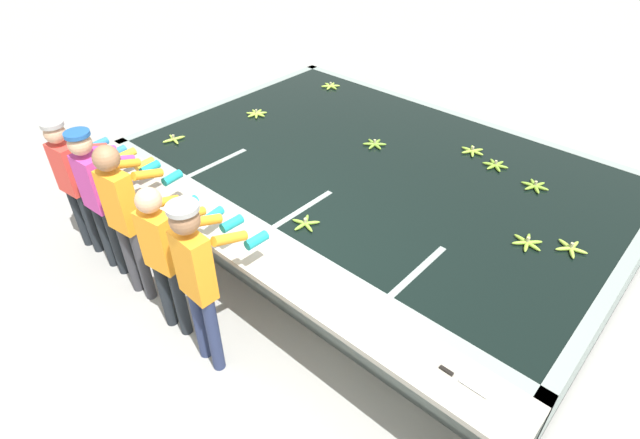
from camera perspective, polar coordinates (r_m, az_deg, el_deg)
ground_plane at (r=5.02m, az=-9.53°, el=-12.01°), size 80.00×80.00×0.00m
wash_tank at (r=5.92m, az=6.40°, el=2.79°), size 5.31×3.51×0.90m
work_ledge at (r=4.65m, az=-8.23°, el=-5.15°), size 5.31×0.45×0.90m
worker_0 at (r=5.90m, az=-26.36°, el=4.51°), size 0.46×0.73×1.58m
worker_1 at (r=5.42m, az=-24.00°, el=3.09°), size 0.43×0.73×1.66m
worker_2 at (r=4.96m, az=-21.40°, el=1.00°), size 0.46×0.74×1.72m
worker_3 at (r=4.51m, az=-17.35°, el=-3.31°), size 0.47×0.73×1.60m
worker_4 at (r=4.06m, az=-13.64°, el=-5.96°), size 0.42×0.73×1.72m
banana_bunch_floating_0 at (r=5.87m, az=19.39°, el=5.88°), size 0.28×0.28×0.08m
banana_bunch_floating_1 at (r=5.64m, az=23.34°, el=3.54°), size 0.28×0.27×0.08m
banana_bunch_floating_2 at (r=6.32m, az=-16.37°, el=8.80°), size 0.28×0.28×0.08m
banana_bunch_floating_3 at (r=6.00m, az=6.26°, el=8.57°), size 0.27×0.28×0.08m
banana_bunch_floating_4 at (r=6.08m, az=17.01°, el=7.50°), size 0.28×0.26×0.08m
banana_bunch_floating_5 at (r=7.59m, az=1.22°, el=15.01°), size 0.28×0.28×0.08m
banana_bunch_floating_6 at (r=4.81m, az=22.59°, el=-2.44°), size 0.28×0.28×0.08m
banana_bunch_floating_7 at (r=6.77m, az=-7.27°, el=11.91°), size 0.28×0.28×0.08m
banana_bunch_floating_8 at (r=4.66m, az=-1.68°, el=-0.45°), size 0.28×0.27×0.08m
banana_bunch_floating_9 at (r=4.90m, az=26.73°, el=-2.95°), size 0.28×0.27×0.08m
knife_0 at (r=3.59m, az=15.25°, el=-16.94°), size 0.35×0.03×0.02m
knife_1 at (r=6.23m, az=-23.12°, el=6.71°), size 0.26×0.27×0.02m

